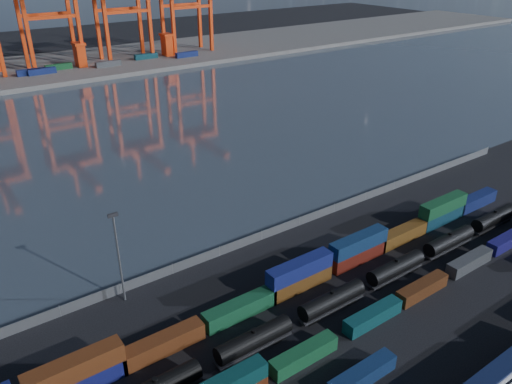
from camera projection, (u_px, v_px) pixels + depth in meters
ground at (364, 314)px, 80.64m from camera, size 700.00×700.00×0.00m
harbor_water at (118, 134)px, 157.17m from camera, size 700.00×700.00×0.00m
far_quay at (33, 70)px, 233.25m from camera, size 700.00×70.00×2.00m
passenger_train at (512, 368)px, 67.21m from camera, size 74.52×2.78×4.77m
container_row_mid at (380, 309)px, 78.96m from camera, size 140.59×2.26×4.82m
container_row_north at (289, 282)px, 84.46m from camera, size 117.10×2.63×5.60m
tanker_string at (295, 319)px, 76.59m from camera, size 121.33×2.76×3.94m
waterfront_fence at (262, 235)px, 100.61m from camera, size 160.12×0.12×2.20m
yard_light_mast at (118, 253)px, 79.83m from camera, size 1.60×0.40×16.60m
quay_containers at (14, 74)px, 215.91m from camera, size 172.58×10.99×2.60m
straddle_carriers at (29, 60)px, 221.63m from camera, size 140.00×7.00×11.10m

